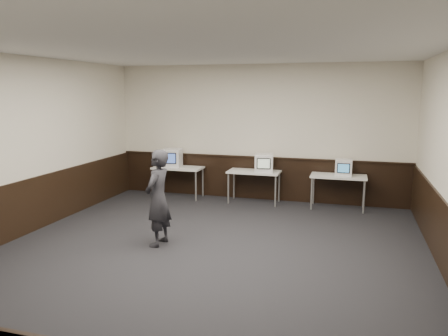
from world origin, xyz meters
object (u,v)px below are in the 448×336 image
object	(u,v)px
desk_left	(178,170)
emac_left	(172,158)
desk_center	(254,174)
desk_right	(338,179)
emac_right	(344,168)
emac_center	(264,163)
person	(158,198)

from	to	relation	value
desk_left	emac_left	size ratio (longest dim) A/B	2.26
desk_left	emac_left	world-z (taller)	emac_left
desk_center	desk_right	size ratio (longest dim) A/B	1.00
emac_right	emac_center	bearing A→B (deg)	-178.62
desk_left	desk_right	distance (m)	3.80
emac_right	person	size ratio (longest dim) A/B	0.24
desk_center	emac_left	distance (m)	2.07
desk_left	emac_left	xyz separation A→B (m)	(-0.15, -0.01, 0.29)
emac_right	person	world-z (taller)	person
person	emac_left	bearing A→B (deg)	-157.60
desk_left	emac_center	distance (m)	2.16
desk_center	emac_left	bearing A→B (deg)	-179.73
desk_left	emac_right	xyz separation A→B (m)	(3.90, 0.00, 0.25)
desk_center	person	world-z (taller)	person
desk_right	emac_center	world-z (taller)	emac_center
desk_right	person	distance (m)	4.31
desk_left	desk_right	bearing A→B (deg)	0.00
emac_right	desk_left	bearing A→B (deg)	179.91
emac_center	emac_left	bearing A→B (deg)	170.07
emac_right	person	bearing A→B (deg)	-131.98
desk_left	emac_left	distance (m)	0.33
desk_left	emac_right	distance (m)	3.91
person	desk_center	bearing A→B (deg)	167.40
desk_left	emac_center	world-z (taller)	emac_center
emac_left	person	xyz separation A→B (m)	(1.13, -3.24, -0.16)
person	desk_left	bearing A→B (deg)	-160.05
emac_left	emac_center	distance (m)	2.29
desk_right	emac_center	bearing A→B (deg)	-178.49
emac_left	emac_center	bearing A→B (deg)	-9.11
emac_center	emac_right	bearing A→B (deg)	-7.58
desk_center	emac_left	xyz separation A→B (m)	(-2.05, -0.01, 0.29)
emac_center	person	world-z (taller)	person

